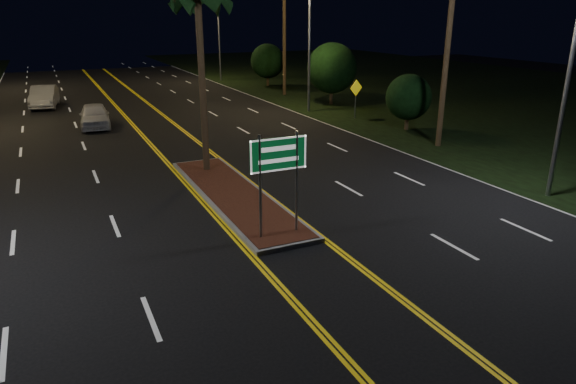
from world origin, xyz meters
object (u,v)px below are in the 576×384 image
streetlight_right_mid (305,29)px  streetlight_right_far (215,24)px  shrub_far (268,61)px  shrub_near (409,97)px  highway_sign (279,164)px  car_far (44,95)px  median_island (234,195)px  warning_sign (356,93)px  car_near (94,114)px  shrub_mid (332,68)px  streetlight_right_near (567,43)px

streetlight_right_mid → streetlight_right_far: size_ratio=1.00×
streetlight_right_mid → shrub_far: size_ratio=2.27×
shrub_near → shrub_far: (0.30, 22.00, 0.39)m
highway_sign → streetlight_right_mid: size_ratio=0.36×
car_far → streetlight_right_far: bearing=38.5°
shrub_near → car_far: shrub_near is taller
streetlight_right_mid → car_far: 19.97m
median_island → car_far: bearing=103.7°
warning_sign → streetlight_right_far: bearing=82.0°
highway_sign → streetlight_right_far: 40.74m
highway_sign → car_near: (-3.41, 19.93, -1.56)m
highway_sign → shrub_near: (13.50, 11.20, -0.46)m
streetlight_right_far → car_far: 20.04m
car_far → warning_sign: size_ratio=2.16×
car_far → warning_sign: 23.08m
streetlight_right_far → shrub_near: size_ratio=2.73×
shrub_mid → streetlight_right_far: bearing=100.7°
streetlight_right_mid → car_near: streetlight_right_mid is taller
streetlight_right_near → streetlight_right_far: bearing=90.0°
car_near → car_far: car_far is taller
car_near → shrub_near: bearing=-22.8°
shrub_far → car_near: (-17.21, -13.27, -1.50)m
median_island → streetlight_right_mid: (10.61, 15.00, 5.57)m
warning_sign → car_near: bearing=152.0°
streetlight_right_far → warning_sign: size_ratio=3.53×
shrub_far → warning_sign: bearing=-93.9°
streetlight_right_near → warning_sign: 16.96m
streetlight_right_mid → warning_sign: (1.99, -3.64, -3.99)m
car_near → warning_sign: bearing=-10.8°
streetlight_right_far → warning_sign: streetlight_right_far is taller
car_far → shrub_near: bearing=-35.2°
highway_sign → shrub_near: highway_sign is taller
median_island → streetlight_right_far: (10.61, 35.00, 5.57)m
median_island → car_near: bearing=102.2°
streetlight_right_near → warning_sign: size_ratio=3.53×
shrub_mid → shrub_far: shrub_mid is taller
streetlight_right_near → car_near: bearing=124.1°
car_near → median_island: bearing=-73.3°
median_island → shrub_far: 32.19m
streetlight_right_near → highway_sign: bearing=175.7°
shrub_near → shrub_far: shrub_far is taller
highway_sign → streetlight_right_mid: 22.18m
highway_sign → streetlight_right_mid: bearing=61.1°
streetlight_right_mid → shrub_far: bearing=77.2°
shrub_far → warning_sign: (-1.19, -17.64, -0.67)m
median_island → streetlight_right_mid: bearing=54.7°
streetlight_right_far → warning_sign: bearing=-85.2°
streetlight_right_near → shrub_far: size_ratio=2.27×
highway_sign → streetlight_right_far: (10.61, 39.20, 3.25)m
shrub_near → car_near: shrub_near is taller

